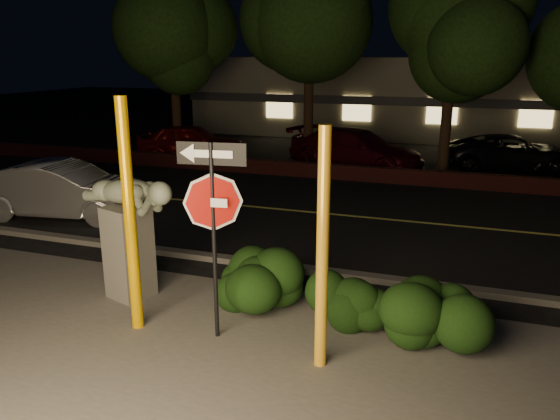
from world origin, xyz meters
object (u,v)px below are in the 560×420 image
Objects in this scene: signpost at (213,203)px; parked_car_dark at (513,153)px; parked_car_darkred at (356,149)px; yellow_pole_left at (130,218)px; silver_sedan at (63,190)px; yellow_pole_right at (322,252)px; sculpture at (128,223)px; parked_car_red at (191,142)px.

parked_car_dark is (4.93, 14.80, -1.46)m from signpost.
parked_car_darkred is 5.74m from parked_car_dark.
yellow_pole_left reaches higher than silver_sedan.
yellow_pole_right is 15.43m from parked_car_dark.
sculpture reaches higher than parked_car_dark.
yellow_pole_left is 0.76× the size of parked_car_dark.
signpost is 15.67m from parked_car_dark.
yellow_pole_left reaches higher than parked_car_red.
yellow_pole_left is at bearing 177.78° from yellow_pole_right.
parked_car_darkred is at bearing 99.69° from parked_car_dark.
yellow_pole_left is 2.98m from yellow_pole_right.
silver_sedan reaches higher than parked_car_red.
signpost reaches higher than parked_car_darkred.
silver_sedan is 0.94× the size of parked_car_dark.
yellow_pole_right is at bearing -129.78° from silver_sedan.
signpost is 0.58× the size of parked_car_darkred.
parked_car_red is (-6.00, 13.07, -1.06)m from yellow_pole_left.
silver_sedan is at bearing 150.08° from yellow_pole_right.
parked_car_red is at bearing 131.34° from sculpture.
yellow_pole_right reaches higher than parked_car_dark.
silver_sedan is 10.53m from parked_car_darkred.
yellow_pole_right is at bearing -15.54° from signpost.
yellow_pole_right is 1.49× the size of sculpture.
parked_car_darkred reaches higher than parked_car_dark.
parked_car_darkred reaches higher than parked_car_red.
yellow_pole_left is 1.25m from sculpture.
parked_car_darkred reaches higher than silver_sedan.
signpost is 1.34× the size of sculpture.
sculpture is 0.52× the size of parked_car_red.
sculpture is 12.44m from parked_car_darkred.
signpost is (1.30, 0.13, 0.32)m from yellow_pole_left.
signpost is at bearing 5.84° from yellow_pole_left.
yellow_pole_right is 1.11× the size of signpost.
parked_car_darkred is at bearing -102.28° from parked_car_red.
signpost is 0.69× the size of parked_car_red.
yellow_pole_right is 0.77× the size of parked_car_red.
yellow_pole_right reaches higher than silver_sedan.
sculpture is (-0.71, 0.94, -0.43)m from yellow_pole_left.
signpost is at bearing -164.65° from parked_car_red.
sculpture is at bearing 127.00° from yellow_pole_left.
silver_sedan is 1.04× the size of parked_car_red.
sculpture is 15.64m from parked_car_dark.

